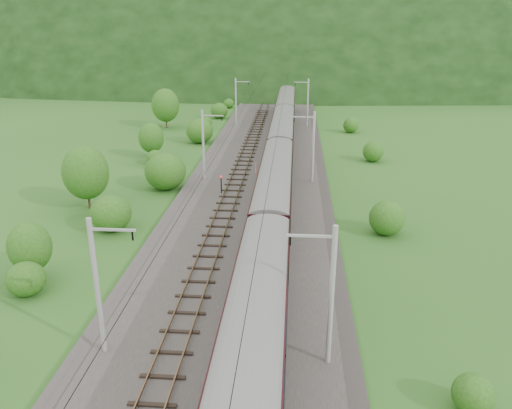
{
  "coord_description": "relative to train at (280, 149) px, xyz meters",
  "views": [
    {
      "loc": [
        4.07,
        -22.61,
        17.72
      ],
      "look_at": [
        0.9,
        17.87,
        2.6
      ],
      "focal_mm": 35.0,
      "sensor_mm": 36.0,
      "label": 1
    }
  ],
  "objects": [
    {
      "name": "catenary_left",
      "position": [
        -8.52,
        -1.54,
        0.8
      ],
      "size": [
        2.54,
        192.28,
        8.0
      ],
      "color": "gray",
      "rests_on": "railbed"
    },
    {
      "name": "mountain_main",
      "position": [
        -2.4,
        226.46,
        -3.7
      ],
      "size": [
        504.0,
        360.0,
        244.0
      ],
      "primitive_type": "ellipsoid",
      "color": "black",
      "rests_on": "ground"
    },
    {
      "name": "track_right",
      "position": [
        0.0,
        -23.54,
        -3.33
      ],
      "size": [
        2.4,
        220.0,
        0.27
      ],
      "color": "brown",
      "rests_on": "railbed"
    },
    {
      "name": "overhead_wires",
      "position": [
        -2.4,
        -23.54,
        3.4
      ],
      "size": [
        4.83,
        198.0,
        0.03
      ],
      "color": "black",
      "rests_on": "ground"
    },
    {
      "name": "catenary_right",
      "position": [
        3.72,
        -1.54,
        0.8
      ],
      "size": [
        2.54,
        192.28,
        8.0
      ],
      "color": "gray",
      "rests_on": "railbed"
    },
    {
      "name": "hazard_post_far",
      "position": [
        -1.7,
        2.86,
        -2.61
      ],
      "size": [
        0.17,
        0.17,
        1.57
      ],
      "primitive_type": "cylinder",
      "color": "red",
      "rests_on": "railbed"
    },
    {
      "name": "signal",
      "position": [
        -5.94,
        -6.28,
        -2.28
      ],
      "size": [
        0.21,
        0.21,
        1.91
      ],
      "color": "black",
      "rests_on": "railbed"
    },
    {
      "name": "hazard_post_near",
      "position": [
        -2.8,
        1.05,
        -2.7
      ],
      "size": [
        0.15,
        0.15,
        1.41
      ],
      "primitive_type": "cylinder",
      "color": "red",
      "rests_on": "railbed"
    },
    {
      "name": "vegetation_left",
      "position": [
        -16.1,
        -16.68,
        -1.26
      ],
      "size": [
        12.72,
        147.74,
        6.73
      ],
      "color": "#214913",
      "rests_on": "ground"
    },
    {
      "name": "track_left",
      "position": [
        -4.8,
        -23.54,
        -3.33
      ],
      "size": [
        2.4,
        220.0,
        0.27
      ],
      "color": "brown",
      "rests_on": "railbed"
    },
    {
      "name": "ground",
      "position": [
        -2.4,
        -33.54,
        -3.7
      ],
      "size": [
        600.0,
        600.0,
        0.0
      ],
      "primitive_type": "plane",
      "color": "#234D18",
      "rests_on": "ground"
    },
    {
      "name": "train",
      "position": [
        0.0,
        0.0,
        0.0
      ],
      "size": [
        3.14,
        149.72,
        5.48
      ],
      "color": "black",
      "rests_on": "ground"
    },
    {
      "name": "vegetation_right",
      "position": [
        10.4,
        -27.87,
        -2.41
      ],
      "size": [
        5.56,
        105.1,
        2.84
      ],
      "color": "#214913",
      "rests_on": "ground"
    },
    {
      "name": "railbed",
      "position": [
        -2.4,
        -23.54,
        -3.55
      ],
      "size": [
        14.0,
        220.0,
        0.3
      ],
      "primitive_type": "cube",
      "color": "#38332D",
      "rests_on": "ground"
    },
    {
      "name": "mountain_ridge",
      "position": [
        -122.4,
        266.46,
        -3.7
      ],
      "size": [
        336.0,
        280.0,
        132.0
      ],
      "primitive_type": "ellipsoid",
      "color": "black",
      "rests_on": "ground"
    }
  ]
}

